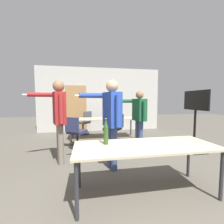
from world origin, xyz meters
name	(u,v)px	position (x,y,z in m)	size (l,w,h in m)	color
ground_plane	(149,223)	(0.00, 0.00, 0.00)	(24.00, 24.00, 0.00)	#5B564C
back_wall	(100,100)	(-0.03, 5.37, 1.42)	(5.55, 0.12, 2.86)	beige
conference_table_near	(146,149)	(0.16, 0.53, 0.68)	(2.08, 0.80, 0.74)	#C6B793
conference_table_far	(104,120)	(-0.05, 3.89, 0.68)	(2.39, 0.75, 0.74)	#C6B793
tv_screen	(195,116)	(2.23, 2.07, 0.99)	(0.44, 0.90, 1.66)	black
person_right_polo	(111,116)	(-0.19, 1.43, 1.09)	(0.91, 0.62, 1.80)	#3D4C75
person_center_tall	(139,114)	(0.83, 2.61, 1.00)	(0.83, 0.65, 1.66)	#3D4C75
person_far_watching	(59,113)	(-1.27, 1.88, 1.12)	(0.91, 0.56, 1.82)	slate
office_chair_mid_tucked	(84,123)	(-0.75, 4.68, 0.45)	(0.69, 0.68, 0.95)	black
office_chair_near_pushed	(76,133)	(-0.99, 2.98, 0.43)	(0.65, 0.68, 0.92)	black
office_chair_far_left	(114,130)	(0.20, 3.10, 0.45)	(0.69, 0.68, 0.95)	black
beer_bottle	(106,132)	(-0.41, 0.67, 0.93)	(0.07, 0.07, 0.39)	#2D511E
drink_cup	(118,117)	(0.46, 3.81, 0.79)	(0.09, 0.09, 0.09)	#2866A3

